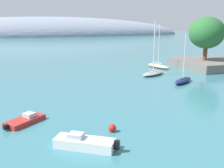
# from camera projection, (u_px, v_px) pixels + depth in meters

# --- Properties ---
(shore_outcrop) EXTENTS (13.21, 14.60, 1.81)m
(shore_outcrop) POSITION_uv_depth(u_px,v_px,m) (209.00, 64.00, 60.34)
(shore_outcrop) COLOR #66605B
(shore_outcrop) RESTS_ON ground
(tree_clump_shore) EXTENTS (7.86, 7.86, 9.75)m
(tree_clump_shore) POSITION_uv_depth(u_px,v_px,m) (207.00, 33.00, 57.93)
(tree_clump_shore) COLOR brown
(tree_clump_shore) RESTS_ON shore_outcrop
(distant_ridge) EXTENTS (240.01, 60.62, 31.07)m
(distant_ridge) POSITION_uv_depth(u_px,v_px,m) (50.00, 36.00, 217.18)
(distant_ridge) COLOR gray
(distant_ridge) RESTS_ON ground
(sailboat_grey_near_shore) EXTENTS (6.79, 5.29, 10.69)m
(sailboat_grey_near_shore) POSITION_uv_depth(u_px,v_px,m) (153.00, 72.00, 51.55)
(sailboat_grey_near_shore) COLOR gray
(sailboat_grey_near_shore) RESTS_ON water
(sailboat_sand_mid_mooring) EXTENTS (3.41, 7.16, 10.00)m
(sailboat_sand_mid_mooring) POSITION_uv_depth(u_px,v_px,m) (158.00, 66.00, 59.94)
(sailboat_sand_mid_mooring) COLOR #C6B284
(sailboat_sand_mid_mooring) RESTS_ON water
(sailboat_navy_outer_mooring) EXTENTS (5.82, 4.63, 8.34)m
(sailboat_navy_outer_mooring) POSITION_uv_depth(u_px,v_px,m) (183.00, 80.00, 44.76)
(sailboat_navy_outer_mooring) COLOR navy
(sailboat_navy_outer_mooring) RESTS_ON water
(motorboat_red_alongside_breakwater) EXTENTS (4.30, 4.02, 0.90)m
(motorboat_red_alongside_breakwater) POSITION_uv_depth(u_px,v_px,m) (25.00, 120.00, 26.73)
(motorboat_red_alongside_breakwater) COLOR red
(motorboat_red_alongside_breakwater) RESTS_ON water
(motorboat_white_outer) EXTENTS (5.07, 4.07, 1.22)m
(motorboat_white_outer) POSITION_uv_depth(u_px,v_px,m) (85.00, 143.00, 21.31)
(motorboat_white_outer) COLOR white
(motorboat_white_outer) RESTS_ON water
(mooring_buoy_red) EXTENTS (0.75, 0.75, 0.75)m
(mooring_buoy_red) POSITION_uv_depth(u_px,v_px,m) (112.00, 128.00, 24.54)
(mooring_buoy_red) COLOR red
(mooring_buoy_red) RESTS_ON water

